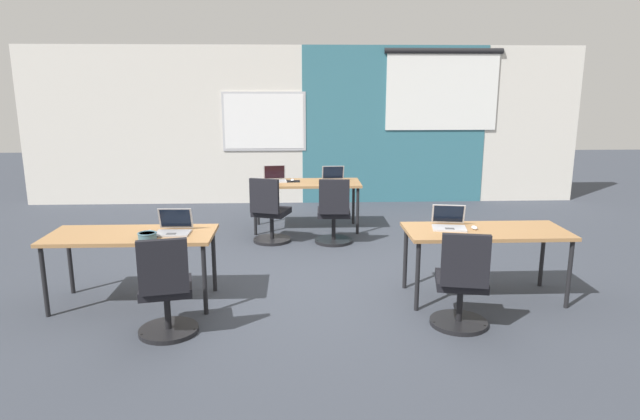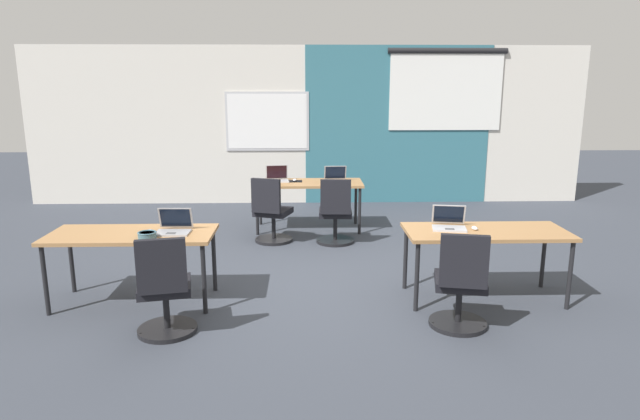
# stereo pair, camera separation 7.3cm
# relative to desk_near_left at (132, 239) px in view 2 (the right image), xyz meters

# --- Properties ---
(ground_plane) EXTENTS (24.00, 24.00, 0.00)m
(ground_plane) POSITION_rel_desk_near_left_xyz_m (1.75, 0.60, -0.66)
(ground_plane) COLOR #383D47
(back_wall_assembly) EXTENTS (10.00, 0.27, 2.80)m
(back_wall_assembly) POSITION_rel_desk_near_left_xyz_m (1.80, 4.80, 0.75)
(back_wall_assembly) COLOR silver
(back_wall_assembly) RESTS_ON ground
(desk_near_left) EXTENTS (1.60, 0.70, 0.72)m
(desk_near_left) POSITION_rel_desk_near_left_xyz_m (0.00, 0.00, 0.00)
(desk_near_left) COLOR #A37547
(desk_near_left) RESTS_ON ground
(desk_near_right) EXTENTS (1.60, 0.70, 0.72)m
(desk_near_right) POSITION_rel_desk_near_left_xyz_m (3.50, 0.00, 0.00)
(desk_near_right) COLOR #A37547
(desk_near_right) RESTS_ON ground
(desk_far_center) EXTENTS (1.60, 0.70, 0.72)m
(desk_far_center) POSITION_rel_desk_near_left_xyz_m (1.75, 2.80, 0.00)
(desk_far_center) COLOR #A37547
(desk_far_center) RESTS_ON ground
(laptop_near_right_inner) EXTENTS (0.38, 0.37, 0.22)m
(laptop_near_right_inner) POSITION_rel_desk_near_left_xyz_m (3.15, 0.09, 0.11)
(laptop_near_right_inner) COLOR #B7B7BC
(laptop_near_right_inner) RESTS_ON desk_near_right
(mouse_near_right_inner) EXTENTS (0.06, 0.10, 0.03)m
(mouse_near_right_inner) POSITION_rel_desk_near_left_xyz_m (3.39, 0.02, 0.08)
(mouse_near_right_inner) COLOR silver
(mouse_near_right_inner) RESTS_ON desk_near_right
(chair_near_right_inner) EXTENTS (0.52, 0.57, 0.92)m
(chair_near_right_inner) POSITION_rel_desk_near_left_xyz_m (3.06, -0.71, -0.28)
(chair_near_right_inner) COLOR black
(chair_near_right_inner) RESTS_ON ground
(laptop_far_left) EXTENTS (0.36, 0.31, 0.24)m
(laptop_far_left) POSITION_rel_desk_near_left_xyz_m (1.29, 2.88, 0.11)
(laptop_far_left) COLOR #B7B7BC
(laptop_far_left) RESTS_ON desk_far_center
(mousepad_far_left) EXTENTS (0.22, 0.19, 0.00)m
(mousepad_far_left) POSITION_rel_desk_near_left_xyz_m (1.55, 2.86, 0.06)
(mousepad_far_left) COLOR black
(mousepad_far_left) RESTS_ON desk_far_center
(mouse_far_left) EXTENTS (0.06, 0.10, 0.03)m
(mouse_far_left) POSITION_rel_desk_near_left_xyz_m (1.55, 2.86, 0.08)
(mouse_far_left) COLOR silver
(mouse_far_left) RESTS_ON mousepad_far_left
(chair_far_left) EXTENTS (0.56, 0.61, 0.92)m
(chair_far_left) POSITION_rel_desk_near_left_xyz_m (1.24, 2.10, -0.28)
(chair_far_left) COLOR black
(chair_far_left) RESTS_ON ground
(laptop_near_left_inner) EXTENTS (0.34, 0.31, 0.23)m
(laptop_near_left_inner) POSITION_rel_desk_near_left_xyz_m (0.41, 0.01, 0.11)
(laptop_near_left_inner) COLOR #9E9EA3
(laptop_near_left_inner) RESTS_ON desk_near_left
(mouse_near_left_inner) EXTENTS (0.06, 0.10, 0.03)m
(mouse_near_left_inner) POSITION_rel_desk_near_left_xyz_m (0.18, -0.01, 0.08)
(mouse_near_left_inner) COLOR #B2B2B7
(mouse_near_left_inner) RESTS_ON desk_near_left
(chair_near_left_inner) EXTENTS (0.52, 0.57, 0.92)m
(chair_near_left_inner) POSITION_rel_desk_near_left_xyz_m (0.49, -0.76, -0.28)
(chair_near_left_inner) COLOR black
(chair_near_left_inner) RESTS_ON ground
(laptop_far_right) EXTENTS (0.34, 0.32, 0.23)m
(laptop_far_right) POSITION_rel_desk_near_left_xyz_m (2.16, 2.81, 0.11)
(laptop_far_right) COLOR #9E9EA3
(laptop_far_right) RESTS_ON desk_far_center
(chair_far_right) EXTENTS (0.52, 0.55, 0.92)m
(chair_far_right) POSITION_rel_desk_near_left_xyz_m (2.11, 2.01, -0.28)
(chair_far_right) COLOR black
(chair_far_right) RESTS_ON ground
(snack_bowl) EXTENTS (0.18, 0.18, 0.06)m
(snack_bowl) POSITION_rel_desk_near_left_xyz_m (0.21, -0.20, 0.10)
(snack_bowl) COLOR #3D6070
(snack_bowl) RESTS_ON desk_near_left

